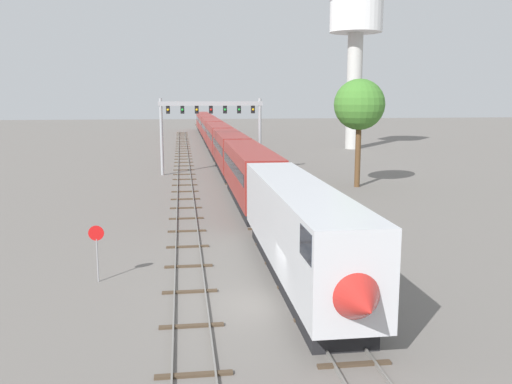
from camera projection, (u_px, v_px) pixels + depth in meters
ground_plane at (270, 304)px, 24.72m from camera, size 400.00×400.00×0.00m
track_main at (220, 157)px, 83.56m from camera, size 2.60×200.00×0.16m
track_near at (184, 177)px, 63.31m from camera, size 2.60×160.00×0.16m
passenger_train at (218, 138)px, 86.42m from camera, size 3.04×139.37×4.80m
signal_gantry at (211, 119)px, 64.63m from camera, size 12.10×0.49×8.87m
water_tower at (356, 30)px, 93.93m from camera, size 9.07×9.07×26.04m
stop_sign at (97, 245)px, 27.44m from camera, size 0.76×0.08×2.88m
trackside_tree_left at (359, 105)px, 55.26m from camera, size 5.07×5.07×10.85m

